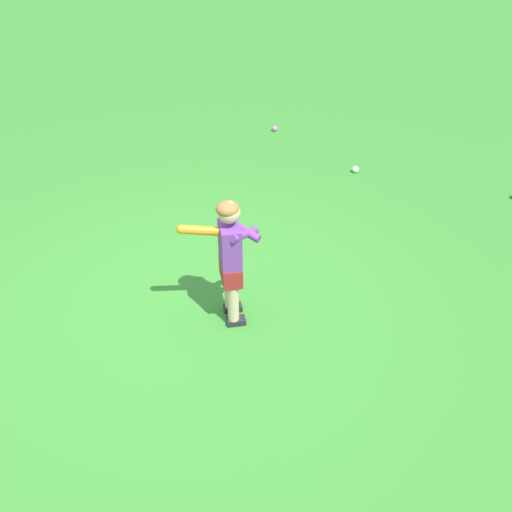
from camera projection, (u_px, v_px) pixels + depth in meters
ground_plane at (190, 307)px, 5.01m from camera, size 40.00×40.00×0.00m
child_batter at (230, 251)px, 4.54m from camera, size 0.47×0.51×1.08m
play_ball_behind_batter at (355, 169)px, 7.03m from camera, size 0.08×0.08×0.08m
play_ball_far_right at (275, 128)px, 8.04m from camera, size 0.07×0.07×0.07m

